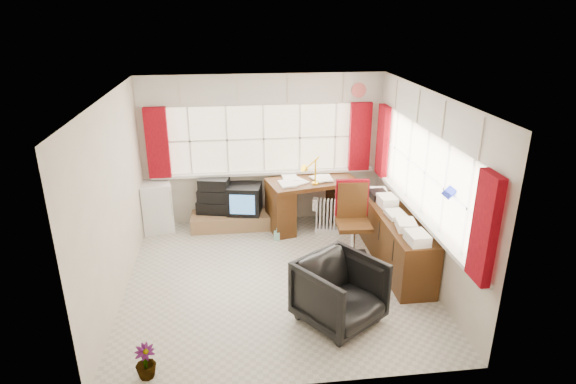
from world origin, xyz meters
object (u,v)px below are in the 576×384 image
object	(u,v)px
desk	(312,201)
mini_fridge	(157,206)
crt_tv	(245,199)
tv_bench	(234,220)
desk_lamp	(315,165)
radiator	(328,219)
credenza	(396,239)
office_chair	(340,292)
task_chair	(352,218)

from	to	relation	value
desk	mini_fridge	size ratio (longest dim) A/B	1.90
desk	crt_tv	distance (m)	1.12
tv_bench	desk_lamp	bearing A→B (deg)	-12.65
radiator	credenza	distance (m)	1.37
office_chair	radiator	size ratio (longest dim) A/B	1.49
radiator	mini_fridge	xyz separation A→B (m)	(-2.78, 0.46, 0.17)
tv_bench	crt_tv	bearing A→B (deg)	8.49
desk_lamp	office_chair	size ratio (longest dim) A/B	0.52
desk	task_chair	bearing A→B (deg)	-69.63
tv_bench	task_chair	bearing A→B (deg)	-35.21
desk	credenza	size ratio (longest dim) A/B	0.78
office_chair	credenza	xyz separation A→B (m)	(1.09, 1.23, 0.00)
desk_lamp	crt_tv	distance (m)	1.34
task_chair	office_chair	bearing A→B (deg)	-108.75
office_chair	crt_tv	bearing A→B (deg)	74.51
task_chair	office_chair	world-z (taller)	task_chair
desk	crt_tv	size ratio (longest dim) A/B	2.53
desk_lamp	tv_bench	xyz separation A→B (m)	(-1.32, 0.30, -1.02)
desk	credenza	world-z (taller)	desk
crt_tv	office_chair	bearing A→B (deg)	-70.29
task_chair	desk_lamp	bearing A→B (deg)	113.27
office_chair	mini_fridge	distance (m)	3.74
crt_tv	mini_fridge	world-z (taller)	mini_fridge
desk_lamp	radiator	distance (m)	0.93
credenza	crt_tv	world-z (taller)	credenza
radiator	tv_bench	distance (m)	1.58
desk_lamp	crt_tv	size ratio (longest dim) A/B	0.73
desk_lamp	tv_bench	distance (m)	1.70
desk	office_chair	xyz separation A→B (m)	(-0.12, -2.63, -0.07)
radiator	credenza	xyz separation A→B (m)	(0.75, -1.14, 0.16)
desk	tv_bench	distance (m)	1.36
desk	radiator	world-z (taller)	desk
desk_lamp	credenza	bearing A→B (deg)	-51.98
crt_tv	task_chair	bearing A→B (deg)	-39.23
desk_lamp	mini_fridge	size ratio (longest dim) A/B	0.55
desk_lamp	office_chair	xyz separation A→B (m)	(-0.13, -2.45, -0.75)
task_chair	radiator	size ratio (longest dim) A/B	2.00
radiator	crt_tv	xyz separation A→B (m)	(-1.33, 0.41, 0.25)
office_chair	tv_bench	xyz separation A→B (m)	(-1.19, 2.75, -0.27)
crt_tv	radiator	bearing A→B (deg)	-17.27
desk	mini_fridge	world-z (taller)	desk
desk_lamp	mini_fridge	bearing A→B (deg)	171.67
office_chair	credenza	distance (m)	1.64
office_chair	tv_bench	distance (m)	3.01
mini_fridge	tv_bench	bearing A→B (deg)	-3.66
credenza	radiator	bearing A→B (deg)	123.53
task_chair	radiator	distance (m)	0.93
desk_lamp	radiator	bearing A→B (deg)	-23.09
credenza	tv_bench	bearing A→B (deg)	146.29
task_chair	mini_fridge	xyz separation A→B (m)	(-2.96, 1.29, -0.21)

